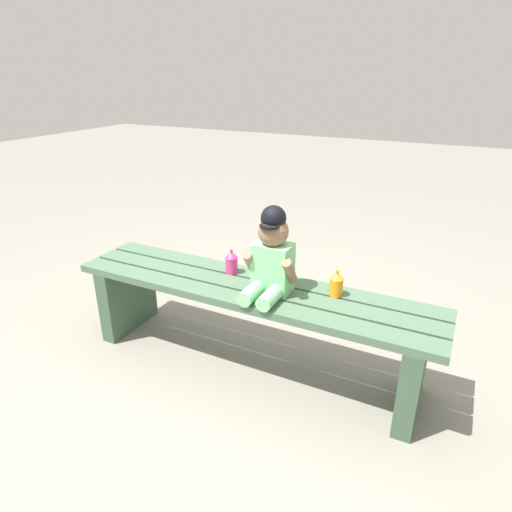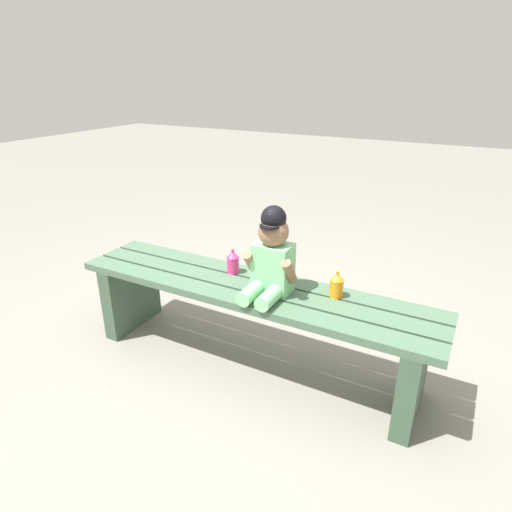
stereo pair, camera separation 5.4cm
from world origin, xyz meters
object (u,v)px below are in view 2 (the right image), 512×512
Objects in this scene: park_bench at (250,310)px; sippy_cup_left at (233,262)px; child_figure at (271,257)px; sippy_cup_right at (337,285)px.

park_bench is 14.41× the size of sippy_cup_left.
child_figure is (0.12, -0.02, 0.31)m from park_bench.
sippy_cup_left reaches higher than park_bench.
sippy_cup_left is 1.00× the size of sippy_cup_right.
sippy_cup_left is at bearing 180.00° from sippy_cup_right.
child_figure is at bearing -8.32° from park_bench.
sippy_cup_right is at bearing 12.21° from park_bench.
park_bench is 0.25m from sippy_cup_left.
child_figure is at bearing -21.31° from sippy_cup_left.
park_bench is 4.41× the size of child_figure.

